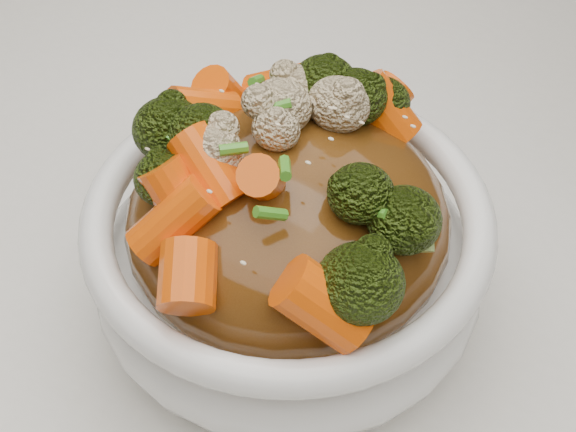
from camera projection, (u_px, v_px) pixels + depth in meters
The scene contains 8 objects.
tablecloth at pixel (264, 274), 0.49m from camera, with size 1.20×0.80×0.04m, color silver.
bowl at pixel (288, 256), 0.42m from camera, with size 0.21×0.21×0.08m, color white, non-canonical shape.
sauce_base at pixel (288, 220), 0.40m from camera, with size 0.16×0.16×0.09m, color #4D2B0D.
carrots at pixel (288, 130), 0.36m from camera, with size 0.16×0.16×0.05m, color #EB5407, non-canonical shape.
broccoli at pixel (288, 132), 0.36m from camera, with size 0.16×0.16×0.04m, color black, non-canonical shape.
cauliflower at pixel (288, 135), 0.36m from camera, with size 0.16×0.16×0.03m, color beige, non-canonical shape.
scallions at pixel (288, 129), 0.36m from camera, with size 0.12×0.12×0.02m, color #3A841E, non-canonical shape.
sesame_seeds at pixel (288, 129), 0.36m from camera, with size 0.15×0.15×0.01m, color beige, non-canonical shape.
Camera 1 is at (0.19, -0.25, 1.11)m, focal length 50.00 mm.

